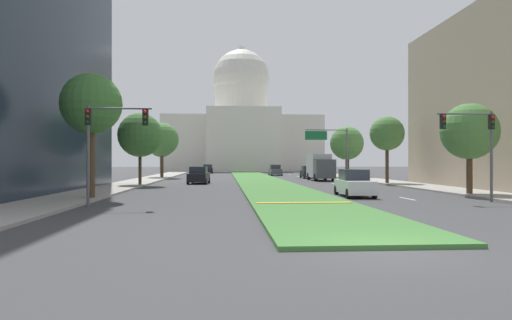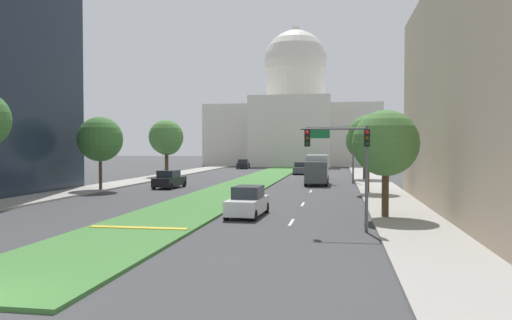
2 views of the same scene
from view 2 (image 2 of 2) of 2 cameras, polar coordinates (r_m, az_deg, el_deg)
ground_plane at (r=62.30m, az=0.49°, el=-2.22°), size 260.00×260.00×0.00m
grass_median at (r=57.36m, az=-0.30°, el=-2.48°), size 5.63×90.27×0.14m
median_curb_nose at (r=25.45m, az=-13.36°, el=-7.58°), size 5.07×0.50×0.04m
lane_dashes_right at (r=52.50m, az=6.72°, el=-2.95°), size 0.16×53.11×0.01m
sidewalk_left at (r=56.60m, az=-14.94°, el=-2.59°), size 4.00×90.27×0.15m
sidewalk_right at (r=51.66m, az=13.79°, el=-2.99°), size 4.00×90.27×0.15m
capitol_building at (r=111.33m, az=4.52°, el=4.69°), size 36.66×27.91×30.82m
traffic_light_near_right at (r=24.56m, az=10.67°, el=0.62°), size 3.34×0.35×5.20m
overhead_guide_sign at (r=55.85m, az=9.05°, el=2.08°), size 5.48×0.20×6.50m
street_tree_right_near at (r=29.31m, az=14.68°, el=1.85°), size 3.80×3.80×6.28m
street_tree_left_mid at (r=48.37m, az=-17.48°, el=2.30°), size 4.18×4.18×6.92m
street_tree_right_mid at (r=44.30m, az=12.73°, el=2.79°), size 3.46×3.46×6.89m
street_tree_left_far at (r=66.37m, az=-10.31°, el=2.61°), size 4.55×4.55×7.64m
street_tree_right_far at (r=61.57m, az=12.42°, el=2.22°), size 4.66×4.66×7.20m
street_tree_left_distant at (r=67.54m, az=-10.19°, el=2.20°), size 3.93×3.93×6.86m
street_tree_right_distant at (r=61.83m, az=12.64°, el=2.48°), size 4.10×4.10×7.21m
sedan_lead_stopped at (r=29.75m, az=-0.97°, el=-4.88°), size 2.04×4.56×1.80m
sedan_midblock at (r=49.97m, az=-9.95°, el=-2.25°), size 2.24×4.53×1.78m
sedan_distant at (r=61.16m, az=7.29°, el=-1.55°), size 2.08×4.50×1.71m
sedan_far_horizon at (r=73.07m, az=5.07°, el=-1.00°), size 1.87×4.43×1.78m
sedan_very_far at (r=90.37m, az=-1.48°, el=-0.49°), size 2.22×4.72×1.72m
box_truck_delivery at (r=53.87m, az=7.03°, el=-1.05°), size 2.40×6.40×3.20m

